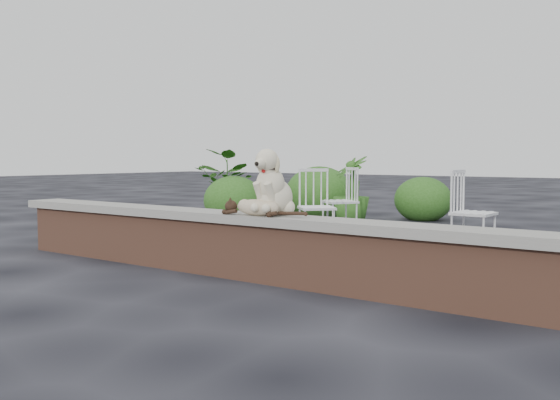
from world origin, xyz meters
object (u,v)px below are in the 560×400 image
Objects in this scene: cat at (257,206)px; chair_e at (474,212)px; dog at (275,181)px; chair_a at (317,206)px; potted_plant_b at (351,190)px; chair_b at (340,200)px; potted_plant_a at (229,184)px.

chair_e reaches higher than cat.
chair_e is (0.90, 2.54, -0.40)m from dog.
cat is at bearing -114.01° from chair_a.
potted_plant_b is at bearing 107.66° from dog.
cat is 0.86× the size of potted_plant_b.
chair_a is at bearing -38.43° from chair_b.
cat is at bearing -70.22° from potted_plant_b.
potted_plant_b reaches higher than chair_b.
chair_a is at bearing -71.09° from potted_plant_b.
potted_plant_a is 2.19m from potted_plant_b.
potted_plant_b is (-0.76, 2.23, 0.08)m from chair_a.
cat is at bearing 161.78° from chair_e.
potted_plant_b is at bearing 64.29° from chair_a.
potted_plant_a is (-3.82, 3.82, -0.26)m from dog.
potted_plant_b is (2.11, 0.56, -0.06)m from potted_plant_a.
chair_e is at bearing 17.92° from chair_b.
dog is 0.48× the size of potted_plant_a.
dog reaches higher than chair_b.
chair_a is (-0.86, 2.30, -0.19)m from cat.
chair_a reaches higher than cat.
cat is at bearing -35.15° from chair_b.
chair_b is (-1.25, 3.23, -0.40)m from dog.
chair_b is 1.13m from chair_a.
chair_e is (0.98, 2.69, -0.19)m from cat.
chair_b is 0.85× the size of potted_plant_b.
dog reaches higher than cat.
potted_plant_a is (-2.88, 1.67, 0.14)m from chair_a.
chair_b is at bearing -12.89° from potted_plant_a.
potted_plant_a is (-2.57, 0.59, 0.14)m from chair_b.
chair_a is 0.77× the size of potted_plant_a.
dog is at bearing 162.29° from chair_e.
potted_plant_b reaches higher than cat.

